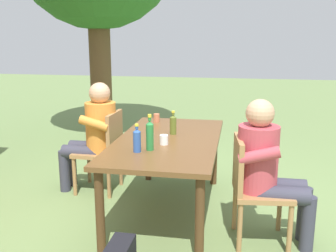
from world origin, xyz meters
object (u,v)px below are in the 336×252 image
(bottle_green, at_px, (150,135))
(cup_white, at_px, (164,140))
(chair_near_left, at_px, (252,185))
(bottle_blue, at_px, (137,140))
(bottle_olive, at_px, (173,124))
(cup_terracotta, at_px, (157,118))
(chair_far_right, at_px, (104,147))
(dining_table, at_px, (168,147))
(person_in_plaid_shirt, at_px, (94,131))
(person_in_white_shirt, at_px, (268,165))

(bottle_green, distance_m, cup_white, 0.22)
(chair_near_left, distance_m, bottle_blue, 0.99)
(bottle_blue, bearing_deg, bottle_olive, -16.79)
(bottle_blue, relative_size, cup_terracotta, 2.60)
(chair_far_right, xyz_separation_m, bottle_green, (-0.78, -0.68, 0.37))
(dining_table, bearing_deg, chair_far_right, 62.50)
(person_in_plaid_shirt, distance_m, bottle_green, 1.13)
(dining_table, distance_m, chair_far_right, 0.87)
(dining_table, distance_m, bottle_olive, 0.25)
(cup_terracotta, bearing_deg, bottle_olive, -151.65)
(cup_white, height_order, cup_terracotta, cup_terracotta)
(chair_far_right, relative_size, cup_terracotta, 9.63)
(chair_far_right, relative_size, bottle_olive, 3.83)
(bottle_olive, bearing_deg, person_in_white_shirt, -124.09)
(person_in_plaid_shirt, relative_size, bottle_olive, 5.20)
(dining_table, relative_size, cup_white, 20.77)
(cup_white, bearing_deg, dining_table, -0.74)
(person_in_plaid_shirt, height_order, bottle_green, person_in_plaid_shirt)
(bottle_olive, bearing_deg, chair_far_right, 74.43)
(chair_near_left, bearing_deg, bottle_olive, 51.76)
(bottle_olive, relative_size, cup_white, 2.67)
(cup_terracotta, bearing_deg, chair_near_left, -136.94)
(person_in_white_shirt, distance_m, cup_white, 0.90)
(bottle_green, xyz_separation_m, bottle_olive, (0.56, -0.10, -0.03))
(chair_near_left, relative_size, bottle_blue, 3.71)
(person_in_white_shirt, distance_m, person_in_plaid_shirt, 1.91)
(bottle_green, bearing_deg, chair_far_right, 41.04)
(bottle_blue, height_order, cup_white, bottle_blue)
(chair_far_right, relative_size, bottle_green, 2.88)
(bottle_green, bearing_deg, chair_near_left, -91.62)
(bottle_blue, bearing_deg, person_in_plaid_shirt, 39.28)
(dining_table, bearing_deg, cup_white, 179.26)
(person_in_plaid_shirt, distance_m, bottle_olive, 0.93)
(chair_far_right, height_order, person_in_plaid_shirt, person_in_plaid_shirt)
(bottle_green, relative_size, cup_terracotta, 3.35)
(person_in_white_shirt, xyz_separation_m, cup_terracotta, (1.07, 1.12, 0.11))
(dining_table, bearing_deg, bottle_blue, 159.04)
(person_in_white_shirt, distance_m, cup_terracotta, 1.55)
(dining_table, xyz_separation_m, cup_white, (-0.20, 0.00, 0.12))
(dining_table, relative_size, chair_near_left, 2.03)
(chair_near_left, xyz_separation_m, bottle_green, (0.02, 0.84, 0.37))
(bottle_green, bearing_deg, cup_terracotta, 9.04)
(bottle_blue, xyz_separation_m, bottle_olive, (0.63, -0.19, -0.00))
(person_in_white_shirt, height_order, bottle_blue, person_in_white_shirt)
(chair_far_right, bearing_deg, bottle_green, -138.96)
(person_in_plaid_shirt, bearing_deg, bottle_green, -134.77)
(dining_table, height_order, cup_terracotta, cup_terracotta)
(chair_far_right, distance_m, person_in_white_shirt, 1.82)
(person_in_white_shirt, relative_size, cup_white, 13.85)
(person_in_white_shirt, relative_size, bottle_green, 3.90)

